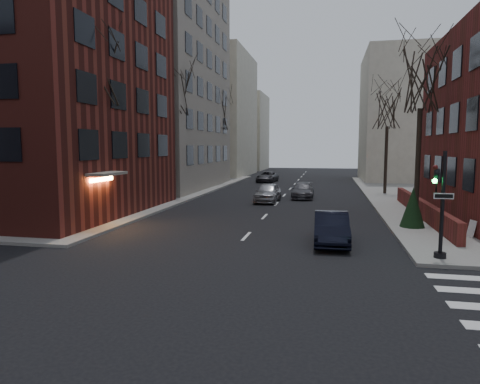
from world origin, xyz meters
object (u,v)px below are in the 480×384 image
traffic_signal (440,211)px  car_lane_gray (303,191)px  parked_sedan (331,228)px  tree_left_b (174,90)px  tree_right_a (421,80)px  streetlamp_far (226,147)px  evergreen_shrub (413,207)px  car_lane_far (267,177)px  car_lane_silver (268,192)px  tree_left_c (217,114)px  tree_right_b (388,109)px  tree_left_a (96,71)px  streetlamp_near (163,148)px  sandwich_board (475,229)px

traffic_signal → car_lane_gray: (-6.19, 19.14, -1.28)m
parked_sedan → tree_left_b: bearing=129.4°
tree_right_a → streetlamp_far: size_ratio=1.55×
traffic_signal → evergreen_shrub: bearing=88.1°
car_lane_far → evergreen_shrub: (11.70, -28.69, 0.54)m
car_lane_silver → evergreen_shrub: evergreen_shrub is taller
traffic_signal → tree_right_a: tree_right_a is taller
tree_left_c → tree_right_a: size_ratio=1.00×
car_lane_silver → evergreen_shrub: size_ratio=2.10×
tree_right_b → car_lane_gray: bearing=-151.3°
tree_left_a → tree_left_b: bearing=90.0°
tree_right_b → streetlamp_far: bearing=149.5°
car_lane_gray → evergreen_shrub: 14.27m
streetlamp_far → car_lane_far: size_ratio=1.35×
evergreen_shrub → tree_left_c: bearing=124.6°
tree_left_b → tree_left_c: 14.03m
car_lane_silver → streetlamp_near: bearing=-156.1°
traffic_signal → streetlamp_near: 20.86m
tree_left_b → tree_right_a: bearing=-24.4°
tree_left_b → evergreen_shrub: size_ratio=5.20×
tree_right_b → streetlamp_near: bearing=-149.5°
parked_sedan → streetlamp_far: bearing=110.1°
tree_left_b → sandwich_board: 24.60m
tree_left_a → evergreen_shrub: bearing=4.7°
sandwich_board → tree_right_b: bearing=78.3°
tree_right_b → car_lane_far: tree_right_b is taller
tree_right_b → traffic_signal: bearing=-92.1°
tree_left_c → streetlamp_far: tree_left_c is taller
tree_right_a → streetlamp_near: (-17.00, 4.00, -3.79)m
car_lane_gray → sandwich_board: 17.27m
tree_left_b → streetlamp_near: (0.60, -4.00, -4.68)m
tree_right_a → sandwich_board: tree_right_a is taller
sandwich_board → evergreen_shrub: size_ratio=0.38×
tree_right_a → car_lane_gray: 14.39m
tree_right_b → car_lane_silver: size_ratio=2.10×
tree_right_a → parked_sedan: tree_right_a is taller
tree_left_b → car_lane_gray: (10.55, 2.13, -8.28)m
streetlamp_far → tree_right_a: bearing=-54.7°
tree_left_a → car_lane_far: tree_left_a is taller
tree_left_c → tree_right_a: 28.17m
tree_left_c → sandwich_board: 33.83m
streetlamp_near → tree_right_b: bearing=30.5°
tree_left_a → streetlamp_near: (0.60, 8.00, -4.23)m
tree_left_c → sandwich_board: size_ratio=12.19×
streetlamp_near → streetlamp_far: 20.00m
sandwich_board → car_lane_far: bearing=97.6°
streetlamp_far → car_lane_gray: 17.44m
traffic_signal → streetlamp_far: (-16.14, 33.01, 2.33)m
tree_left_b → traffic_signal: bearing=-45.5°
tree_left_a → sandwich_board: (19.30, -0.76, -7.92)m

